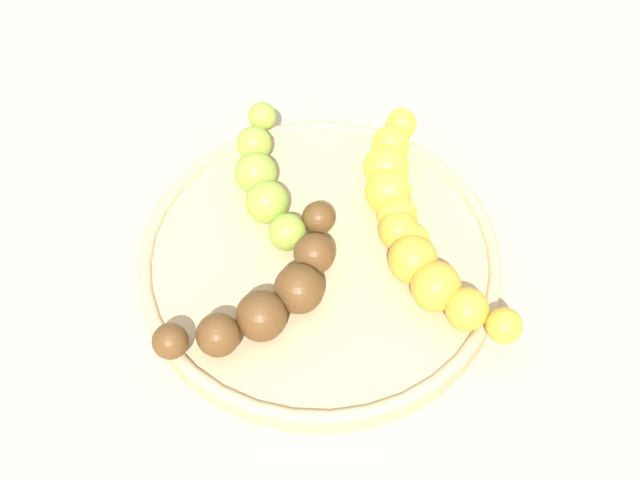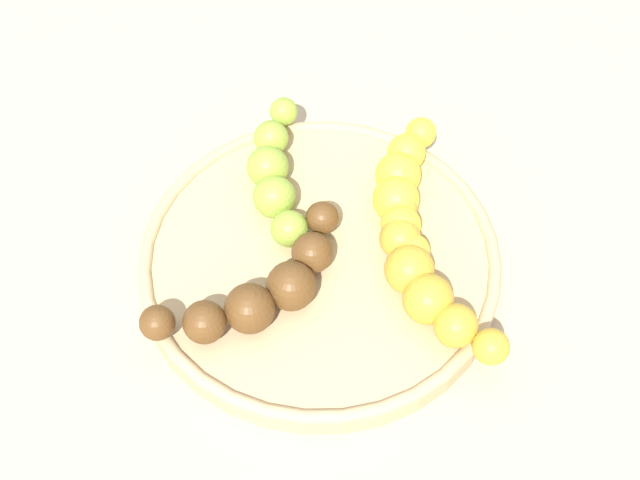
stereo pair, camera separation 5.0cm
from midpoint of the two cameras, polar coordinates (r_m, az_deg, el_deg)
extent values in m
plane|color=tan|center=(0.67, -2.15, -2.01)|extent=(2.40, 2.40, 0.00)
cylinder|color=tan|center=(0.66, -2.18, -1.58)|extent=(0.27, 0.27, 0.02)
torus|color=tan|center=(0.65, -2.20, -1.14)|extent=(0.27, 0.27, 0.01)
sphere|color=#593819|center=(0.61, -12.23, -6.70)|extent=(0.03, 0.03, 0.03)
sphere|color=#593819|center=(0.60, -9.15, -6.36)|extent=(0.03, 0.03, 0.03)
sphere|color=#593819|center=(0.61, -6.29, -5.15)|extent=(0.04, 0.04, 0.04)
sphere|color=#593819|center=(0.62, -4.05, -3.27)|extent=(0.04, 0.04, 0.04)
sphere|color=#593819|center=(0.63, -2.70, -1.00)|extent=(0.03, 0.03, 0.03)
sphere|color=#593819|center=(0.65, -2.32, 1.35)|extent=(0.03, 0.03, 0.03)
sphere|color=gold|center=(0.66, 2.76, 2.49)|extent=(0.03, 0.03, 0.03)
sphere|color=gold|center=(0.64, 2.99, 0.55)|extent=(0.03, 0.03, 0.03)
sphere|color=gold|center=(0.63, 3.86, -1.40)|extent=(0.04, 0.04, 0.04)
sphere|color=gold|center=(0.62, 5.34, -3.19)|extent=(0.04, 0.04, 0.04)
sphere|color=gold|center=(0.61, 7.35, -4.68)|extent=(0.03, 0.03, 0.03)
sphere|color=gold|center=(0.61, 9.75, -5.73)|extent=(0.03, 0.03, 0.03)
sphere|color=yellow|center=(0.71, 3.37, 7.58)|extent=(0.03, 0.03, 0.03)
sphere|color=yellow|center=(0.70, 2.63, 6.22)|extent=(0.03, 0.03, 0.03)
sphere|color=yellow|center=(0.68, 2.28, 4.71)|extent=(0.04, 0.04, 0.04)
sphere|color=yellow|center=(0.67, 2.37, 3.09)|extent=(0.04, 0.04, 0.04)
sphere|color=yellow|center=(0.65, 2.92, 1.43)|extent=(0.03, 0.03, 0.03)
sphere|color=yellow|center=(0.64, 3.94, -0.16)|extent=(0.03, 0.03, 0.03)
sphere|color=#8CAD38|center=(0.73, -5.85, 8.04)|extent=(0.02, 0.02, 0.02)
sphere|color=#8CAD38|center=(0.71, -6.43, 6.24)|extent=(0.03, 0.03, 0.03)
sphere|color=#8CAD38|center=(0.68, -6.39, 4.32)|extent=(0.03, 0.03, 0.03)
sphere|color=#8CAD38|center=(0.67, -5.68, 2.40)|extent=(0.03, 0.03, 0.03)
sphere|color=#8CAD38|center=(0.65, -4.30, 0.61)|extent=(0.03, 0.03, 0.03)
sphere|color=#8CAD38|center=(0.63, -2.29, -0.88)|extent=(0.02, 0.02, 0.02)
camera|label=1|loc=(0.03, -92.27, -3.15)|focal=48.46mm
camera|label=2|loc=(0.03, 87.73, 3.15)|focal=48.46mm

